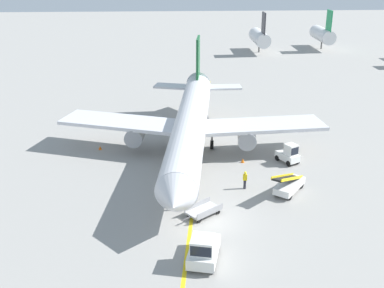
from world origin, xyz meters
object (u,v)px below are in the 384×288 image
baggage_cart_loaded (204,210)px  ground_crew_marshaller (245,179)px  baggage_tug_near_wing (289,154)px  belt_loader_forward_hold (289,184)px  airliner (191,123)px  safety_cone_nose_right (243,160)px  pushback_tug (203,250)px  safety_cone_nose_left (100,148)px

baggage_cart_loaded → ground_crew_marshaller: (4.09, 4.58, 0.44)m
baggage_tug_near_wing → belt_loader_forward_hold: bearing=-103.5°
airliner → baggage_tug_near_wing: airliner is taller
ground_crew_marshaller → baggage_cart_loaded: bearing=-131.7°
airliner → safety_cone_nose_right: airliner is taller
pushback_tug → safety_cone_nose_right: pushback_tug is taller
airliner → baggage_cart_loaded: bearing=-88.4°
pushback_tug → baggage_tug_near_wing: pushback_tug is taller
airliner → baggage_tug_near_wing: bearing=-16.8°
safety_cone_nose_left → airliner: bearing=-9.4°
baggage_tug_near_wing → airliner: bearing=163.2°
pushback_tug → belt_loader_forward_hold: 13.00m
belt_loader_forward_hold → safety_cone_nose_left: (-18.05, 10.99, -0.56)m
pushback_tug → belt_loader_forward_hold: belt_loader_forward_hold is taller
pushback_tug → baggage_cart_loaded: size_ratio=1.14×
belt_loader_forward_hold → safety_cone_nose_left: size_ratio=10.80×
belt_loader_forward_hold → baggage_cart_loaded: belt_loader_forward_hold is taller
pushback_tug → belt_loader_forward_hold: size_ratio=0.83×
ground_crew_marshaller → safety_cone_nose_left: size_ratio=3.86×
baggage_tug_near_wing → belt_loader_forward_hold: size_ratio=0.57×
ground_crew_marshaller → safety_cone_nose_right: 5.89m
baggage_cart_loaded → safety_cone_nose_left: size_ratio=7.83×
ground_crew_marshaller → belt_loader_forward_hold: bearing=-13.7°
pushback_tug → ground_crew_marshaller: pushback_tug is taller
pushback_tug → belt_loader_forward_hold: bearing=49.8°
baggage_cart_loaded → ground_crew_marshaller: size_ratio=2.03×
safety_cone_nose_left → safety_cone_nose_right: size_ratio=1.00×
baggage_tug_near_wing → belt_loader_forward_hold: belt_loader_forward_hold is taller
airliner → pushback_tug: airliner is taller
ground_crew_marshaller → safety_cone_nose_left: bearing=144.8°
pushback_tug → baggage_tug_near_wing: (9.93, 16.34, -0.07)m
belt_loader_forward_hold → safety_cone_nose_right: bearing=114.5°
baggage_cart_loaded → safety_cone_nose_right: 11.44m
airliner → baggage_cart_loaded: airliner is taller
pushback_tug → safety_cone_nose_left: 23.06m
belt_loader_forward_hold → pushback_tug: bearing=-130.2°
airliner → baggage_tug_near_wing: size_ratio=12.94×
airliner → safety_cone_nose_left: airliner is taller
baggage_tug_near_wing → ground_crew_marshaller: (-5.34, -5.49, -0.02)m
baggage_tug_near_wing → belt_loader_forward_hold: (-1.54, -6.41, -0.15)m
airliner → baggage_cart_loaded: 13.35m
ground_crew_marshaller → safety_cone_nose_left: 17.47m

